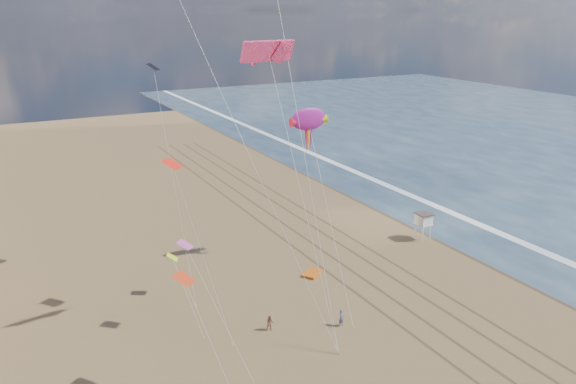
{
  "coord_description": "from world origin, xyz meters",
  "views": [
    {
      "loc": [
        -29.9,
        -19.15,
        26.12
      ],
      "look_at": [
        -5.84,
        26.0,
        9.5
      ],
      "focal_mm": 35.0,
      "sensor_mm": 36.0,
      "label": 1
    }
  ],
  "objects_px": {
    "lifeguard_stand": "(424,219)",
    "kite_flyer_a": "(341,318)",
    "show_kite": "(309,119)",
    "grounded_kite": "(312,273)",
    "kite_flyer_b": "(270,323)"
  },
  "relations": [
    {
      "from": "lifeguard_stand",
      "to": "kite_flyer_a",
      "type": "xyz_separation_m",
      "value": [
        -19.18,
        -11.68,
        -1.76
      ]
    },
    {
      "from": "lifeguard_stand",
      "to": "grounded_kite",
      "type": "xyz_separation_m",
      "value": [
        -16.36,
        -1.86,
        -2.43
      ]
    },
    {
      "from": "grounded_kite",
      "to": "show_kite",
      "type": "xyz_separation_m",
      "value": [
        1.58,
        3.77,
        15.35
      ]
    },
    {
      "from": "grounded_kite",
      "to": "kite_flyer_a",
      "type": "relative_size",
      "value": 1.41
    },
    {
      "from": "lifeguard_stand",
      "to": "grounded_kite",
      "type": "height_order",
      "value": "lifeguard_stand"
    },
    {
      "from": "lifeguard_stand",
      "to": "show_kite",
      "type": "relative_size",
      "value": 0.16
    },
    {
      "from": "show_kite",
      "to": "kite_flyer_a",
      "type": "xyz_separation_m",
      "value": [
        -4.4,
        -13.58,
        -14.68
      ]
    },
    {
      "from": "lifeguard_stand",
      "to": "show_kite",
      "type": "bearing_deg",
      "value": 172.65
    },
    {
      "from": "show_kite",
      "to": "kite_flyer_b",
      "type": "height_order",
      "value": "show_kite"
    },
    {
      "from": "grounded_kite",
      "to": "kite_flyer_b",
      "type": "xyz_separation_m",
      "value": [
        -8.59,
        -7.56,
        0.6
      ]
    },
    {
      "from": "lifeguard_stand",
      "to": "show_kite",
      "type": "xyz_separation_m",
      "value": [
        -14.78,
        1.91,
        12.92
      ]
    },
    {
      "from": "grounded_kite",
      "to": "show_kite",
      "type": "relative_size",
      "value": 0.11
    },
    {
      "from": "grounded_kite",
      "to": "kite_flyer_a",
      "type": "bearing_deg",
      "value": -140.32
    },
    {
      "from": "grounded_kite",
      "to": "kite_flyer_a",
      "type": "height_order",
      "value": "kite_flyer_a"
    },
    {
      "from": "lifeguard_stand",
      "to": "kite_flyer_a",
      "type": "height_order",
      "value": "lifeguard_stand"
    }
  ]
}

